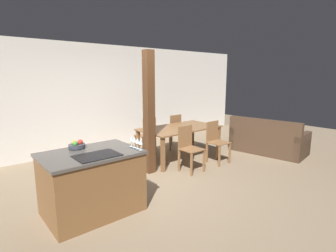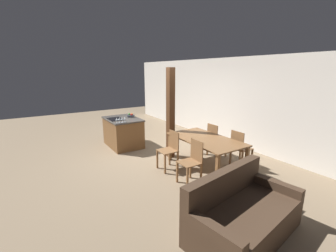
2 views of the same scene
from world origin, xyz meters
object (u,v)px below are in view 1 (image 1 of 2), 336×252
Objects in this scene: dining_table at (180,131)px; dining_chair_far_right at (173,130)px; wine_glass_middle at (138,141)px; wine_glass_far at (134,140)px; dining_chair_far_left at (147,135)px; dining_chair_near_left at (189,147)px; kitchen_island at (92,182)px; fruit_bowl at (77,145)px; timber_post at (149,113)px; wine_glass_near at (141,142)px; wine_glass_end at (132,139)px; dining_chair_near_right at (216,141)px; couch at (268,141)px.

dining_table is 2.03× the size of dining_chair_far_right.
wine_glass_middle reaches higher than dining_table.
wine_glass_far is 0.17× the size of dining_chair_far_left.
dining_table is at bearing 60.47° from dining_chair_near_left.
fruit_bowl is (-0.06, 0.31, 0.49)m from kitchen_island.
dining_chair_far_left is at bearing 57.24° from timber_post.
dining_chair_near_left reaches higher than kitchen_island.
wine_glass_middle is 0.17× the size of dining_chair_far_right.
wine_glass_far is 0.17× the size of dining_chair_far_right.
dining_chair_far_right is (2.46, 2.16, -0.52)m from wine_glass_near.
fruit_bowl is at bearing -164.59° from timber_post.
wine_glass_end is 0.17× the size of dining_chair_near_left.
dining_table is at bearing 14.99° from timber_post.
wine_glass_far and wine_glass_end have the same top height.
dining_chair_near_right and dining_chair_far_left have the same top height.
fruit_bowl reaches higher than dining_chair_near_right.
wine_glass_far reaches higher than dining_chair_near_left.
wine_glass_near is 0.08m from wine_glass_middle.
wine_glass_middle reaches higher than dining_chair_far_left.
wine_glass_near is (0.64, -0.70, 0.08)m from fruit_bowl.
dining_chair_near_left is 2.46m from couch.
kitchen_island is 1.41× the size of dining_chair_far_left.
dining_chair_near_left is (1.63, 0.69, -0.52)m from wine_glass_near.
kitchen_island is 8.15× the size of wine_glass_middle.
wine_glass_middle reaches higher than dining_chair_far_right.
timber_post is (-1.50, -1.03, 0.70)m from dining_chair_far_right.
wine_glass_middle is 2.47m from dining_table.
wine_glass_far is 0.07× the size of timber_post.
wine_glass_middle is 0.17× the size of dining_chair_near_right.
fruit_bowl is at bearing 101.55° from kitchen_island.
dining_chair_near_right is at bearing 10.38° from wine_glass_end.
timber_post reaches higher than dining_table.
wine_glass_near is 0.17× the size of dining_chair_far_right.
couch is (2.43, -0.35, -0.20)m from dining_chair_near_left.
wine_glass_end reaches higher than dining_chair_far_left.
wine_glass_middle reaches higher than kitchen_island.
wine_glass_near is at bearing -157.06° from dining_chair_near_left.
dining_chair_near_right is (2.46, 0.45, -0.52)m from wine_glass_end.
dining_chair_near_left reaches higher than couch.
dining_table is 0.86m from dining_chair_near_left.
couch is (4.63, -0.04, -0.15)m from kitchen_island.
timber_post is (-3.09, 0.79, 0.90)m from couch.
wine_glass_end is 0.17× the size of dining_chair_near_right.
dining_chair_far_right is at bearing -180.00° from dining_chair_far_left.
dining_chair_near_left and dining_chair_far_right have the same top height.
kitchen_island is at bearing 158.40° from wine_glass_far.
wine_glass_near is at bearing -130.37° from timber_post.
dining_chair_near_left is at bearing 73.54° from couch.
dining_chair_far_right is at bearing 41.30° from wine_glass_near.
dining_table is (2.05, 1.27, -0.35)m from wine_glass_far.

